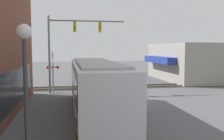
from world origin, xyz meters
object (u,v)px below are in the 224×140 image
at_px(crossing_signal, 53,67).
at_px(streetlamp, 26,91).
at_px(city_bus, 95,85).
at_px(parked_car_grey, 81,76).
at_px(pedestrian_near_bus, 132,102).
at_px(parked_car_black, 115,71).

bearing_deg(crossing_signal, streetlamp, -179.45).
relative_size(city_bus, crossing_signal, 3.23).
bearing_deg(parked_car_grey, crossing_signal, 158.27).
relative_size(streetlamp, pedestrian_near_bus, 2.73).
distance_m(city_bus, parked_car_grey, 15.83).
bearing_deg(crossing_signal, parked_car_grey, -21.73).
xyz_separation_m(streetlamp, parked_car_black, (29.11, -8.21, -2.14)).
height_order(parked_car_black, pedestrian_near_bus, pedestrian_near_bus).
bearing_deg(pedestrian_near_bus, parked_car_black, -8.39).
relative_size(parked_car_grey, pedestrian_near_bus, 2.63).
xyz_separation_m(crossing_signal, parked_car_black, (13.15, -8.36, -1.64)).
xyz_separation_m(streetlamp, pedestrian_near_bus, (6.65, -4.90, -1.93)).
xyz_separation_m(crossing_signal, streetlamp, (-15.96, -0.15, 0.51)).
bearing_deg(crossing_signal, city_bus, -160.48).
bearing_deg(pedestrian_near_bus, parked_car_grey, 7.11).
bearing_deg(pedestrian_near_bus, crossing_signal, 28.47).
height_order(crossing_signal, pedestrian_near_bus, crossing_signal).
bearing_deg(parked_car_black, crossing_signal, 147.54).
xyz_separation_m(city_bus, crossing_signal, (8.36, 2.96, 0.50)).
relative_size(crossing_signal, parked_car_black, 0.81).
height_order(crossing_signal, streetlamp, streetlamp).
distance_m(city_bus, parked_car_black, 22.20).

